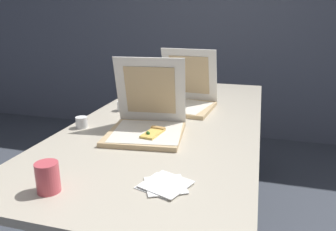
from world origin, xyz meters
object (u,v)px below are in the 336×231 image
at_px(cup_white_far, 153,96).
at_px(cup_white_near_left, 82,122).
at_px(cup_printed_front, 48,177).
at_px(pizza_box_front, 147,124).
at_px(cup_white_mid, 122,106).
at_px(pizza_box_middle, 184,100).
at_px(napkin_pile, 165,185).
at_px(table, 172,126).

bearing_deg(cup_white_far, cup_white_near_left, -104.92).
relative_size(cup_white_near_left, cup_printed_front, 0.59).
bearing_deg(pizza_box_front, cup_white_mid, 122.29).
xyz_separation_m(pizza_box_middle, cup_white_near_left, (-0.41, -0.49, -0.02)).
xyz_separation_m(pizza_box_front, napkin_pile, (0.22, -0.45, -0.05)).
xyz_separation_m(pizza_box_front, pizza_box_middle, (0.07, 0.49, 0.00)).
bearing_deg(cup_white_near_left, pizza_box_front, 0.56).
bearing_deg(cup_printed_front, cup_white_near_left, 110.71).
bearing_deg(pizza_box_middle, table, -90.70).
distance_m(cup_white_near_left, cup_printed_front, 0.62).
xyz_separation_m(table, cup_white_near_left, (-0.39, -0.28, 0.08)).
xyz_separation_m(cup_white_mid, cup_white_near_left, (-0.07, -0.34, 0.00)).
bearing_deg(table, cup_printed_front, -101.49).
bearing_deg(cup_white_far, cup_white_mid, -108.29).
xyz_separation_m(pizza_box_front, cup_printed_front, (-0.13, -0.58, -0.00)).
distance_m(table, pizza_box_middle, 0.23).
bearing_deg(pizza_box_middle, cup_white_far, 155.38).
xyz_separation_m(table, cup_white_far, (-0.22, 0.35, 0.08)).
height_order(pizza_box_middle, cup_white_mid, pizza_box_middle).
bearing_deg(table, cup_white_near_left, -144.25).
xyz_separation_m(table, cup_white_mid, (-0.32, 0.06, 0.08)).
xyz_separation_m(pizza_box_middle, napkin_pile, (0.15, -0.93, -0.05)).
bearing_deg(cup_printed_front, cup_white_mid, 99.07).
height_order(table, cup_printed_front, cup_printed_front).
height_order(pizza_box_front, cup_white_near_left, pizza_box_front).
bearing_deg(pizza_box_front, cup_white_far, 98.93).
height_order(pizza_box_front, napkin_pile, pizza_box_front).
xyz_separation_m(pizza_box_middle, cup_white_mid, (-0.34, -0.15, -0.02)).
bearing_deg(cup_white_mid, cup_printed_front, -80.93).
bearing_deg(cup_white_mid, cup_white_far, 71.71).
distance_m(cup_white_near_left, napkin_pile, 0.72).
height_order(pizza_box_middle, napkin_pile, pizza_box_middle).
xyz_separation_m(cup_white_mid, napkin_pile, (0.49, -0.78, -0.02)).
height_order(cup_printed_front, napkin_pile, cup_printed_front).
bearing_deg(cup_white_near_left, cup_printed_front, -69.29).
relative_size(pizza_box_middle, cup_printed_front, 3.76).
bearing_deg(cup_white_mid, pizza_box_front, -50.94).
relative_size(cup_white_far, cup_printed_front, 0.59).
relative_size(pizza_box_front, napkin_pile, 2.03).
height_order(table, cup_white_mid, cup_white_mid).
bearing_deg(pizza_box_middle, cup_white_near_left, -125.15).
distance_m(cup_printed_front, napkin_pile, 0.37).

